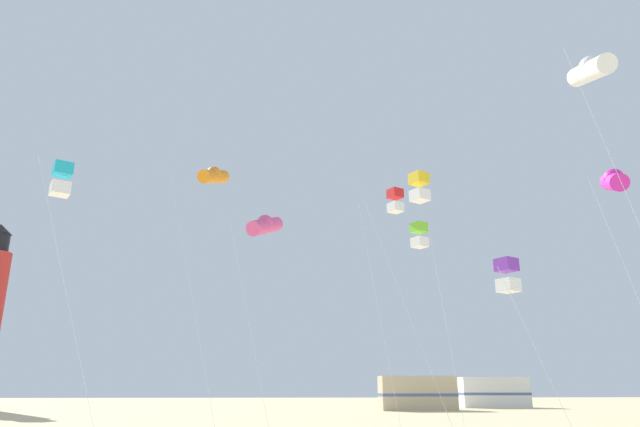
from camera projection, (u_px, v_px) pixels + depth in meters
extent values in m
cylinder|color=silver|center=(249.00, 323.00, 23.58)|extent=(2.08, 1.04, 9.00)
cylinder|color=#E54C8C|center=(265.00, 226.00, 25.92)|extent=(1.73, 2.55, 1.48)
sphere|color=#E54C8C|center=(265.00, 223.00, 25.96)|extent=(0.76, 0.76, 0.76)
cylinder|color=white|center=(591.00, 71.00, 19.44)|extent=(0.96, 2.56, 1.48)
sphere|color=white|center=(590.00, 67.00, 19.49)|extent=(0.76, 0.76, 0.76)
cylinder|color=silver|center=(378.00, 308.00, 24.81)|extent=(1.31, 2.22, 10.47)
cube|color=red|center=(395.00, 194.00, 27.14)|extent=(0.82, 0.82, 0.44)
cube|color=white|center=(396.00, 208.00, 26.93)|extent=(0.82, 0.82, 0.44)
cylinder|color=silver|center=(447.00, 329.00, 23.78)|extent=(1.52, 1.57, 8.55)
cube|color=#72D12D|center=(419.00, 228.00, 25.80)|extent=(0.82, 0.82, 0.44)
cube|color=white|center=(420.00, 243.00, 25.59)|extent=(0.82, 0.82, 0.44)
cylinder|color=silver|center=(68.00, 303.00, 16.94)|extent=(2.11, 2.31, 8.68)
cube|color=#1EB2D1|center=(63.00, 170.00, 19.24)|extent=(0.82, 0.82, 0.44)
cube|color=white|center=(60.00, 189.00, 19.04)|extent=(0.82, 0.82, 0.44)
cylinder|color=silver|center=(540.00, 358.00, 17.07)|extent=(2.34, 0.57, 5.53)
cube|color=purple|center=(506.00, 265.00, 19.08)|extent=(0.82, 0.82, 0.44)
cube|color=white|center=(508.00, 286.00, 18.87)|extent=(0.82, 0.82, 0.44)
cylinder|color=silver|center=(404.00, 302.00, 19.33)|extent=(2.75, 2.24, 9.41)
cube|color=yellow|center=(419.00, 179.00, 22.19)|extent=(0.82, 0.82, 0.44)
cube|color=white|center=(420.00, 196.00, 21.98)|extent=(0.82, 0.82, 0.44)
cylinder|color=silver|center=(191.00, 290.00, 26.02)|extent=(3.11, 1.09, 12.41)
cylinder|color=orange|center=(214.00, 176.00, 29.36)|extent=(1.48, 2.59, 1.48)
sphere|color=orange|center=(214.00, 174.00, 29.40)|extent=(0.76, 0.76, 0.76)
cylinder|color=silver|center=(639.00, 301.00, 19.72)|extent=(1.94, 0.86, 9.61)
cylinder|color=#D826A5|center=(614.00, 182.00, 22.08)|extent=(1.64, 2.57, 1.48)
sphere|color=#D826A5|center=(614.00, 178.00, 22.12)|extent=(0.76, 0.76, 0.76)
cone|color=black|center=(0.00, 229.00, 53.72)|extent=(2.20, 2.20, 1.00)
cube|color=#C6B28C|center=(417.00, 393.00, 48.06)|extent=(6.45, 2.43, 2.80)
cube|color=#4C608C|center=(417.00, 395.00, 48.02)|extent=(6.49, 2.47, 0.24)
cube|color=white|center=(494.00, 392.00, 54.37)|extent=(6.51, 2.62, 2.80)
cube|color=#4C608C|center=(494.00, 394.00, 54.33)|extent=(6.55, 2.66, 0.24)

